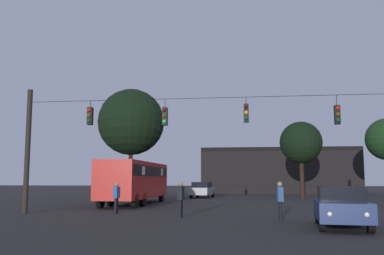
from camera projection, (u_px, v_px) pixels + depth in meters
The scene contains 11 objects.
ground_plane at pixel (220, 204), 31.36m from camera, with size 168.00×168.00×0.00m, color black.
overhead_signal_span at pixel (207, 139), 21.84m from camera, with size 19.89×0.44×6.71m.
city_bus at pixel (136, 178), 30.65m from camera, with size 2.61×11.02×3.00m.
car_near_right at pixel (341, 206), 15.97m from camera, with size 2.28×4.48×1.52m.
car_far_left at pixel (202, 189), 41.32m from camera, with size 2.23×4.47×1.52m.
pedestrian_crossing_left at pixel (181, 197), 20.14m from camera, with size 0.31×0.40×1.69m.
pedestrian_crossing_center at pixel (280, 199), 18.42m from camera, with size 0.28×0.39×1.70m.
pedestrian_crossing_right at pixel (116, 196), 22.41m from camera, with size 0.30×0.40×1.63m.
corner_building at pixel (278, 171), 54.95m from camera, with size 19.22×8.65×5.67m.
tree_behind_building at pixel (131, 122), 39.81m from camera, with size 6.22×6.22×10.24m.
tree_right_far at pixel (301, 143), 40.32m from camera, with size 4.01×4.01×7.27m.
Camera 1 is at (1.92, -7.32, 1.81)m, focal length 39.66 mm.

